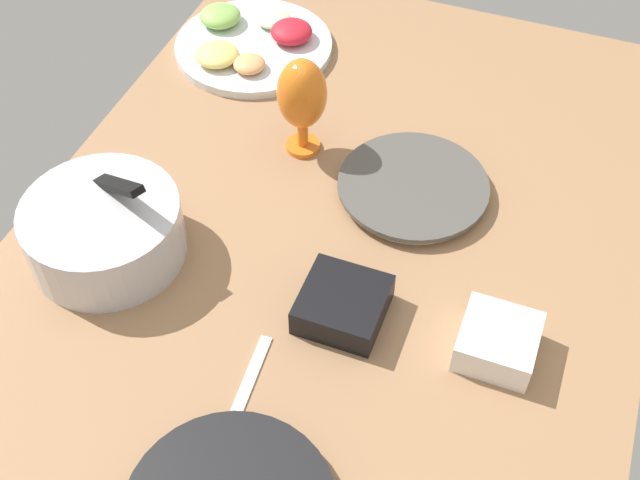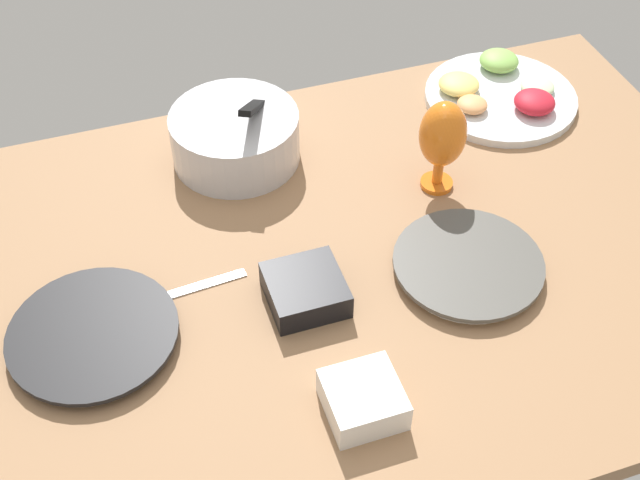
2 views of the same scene
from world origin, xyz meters
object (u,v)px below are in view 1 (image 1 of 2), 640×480
object	(u,v)px
fruit_platter	(252,42)
square_bowl_black	(343,303)
mixing_bowl	(104,229)
hurricane_glass_orange	(302,96)
square_bowl_white	(498,341)
dinner_plate_right	(413,188)

from	to	relation	value
fruit_platter	square_bowl_black	world-z (taller)	fruit_platter
fruit_platter	square_bowl_black	distance (cm)	71.06
mixing_bowl	fruit_platter	world-z (taller)	mixing_bowl
hurricane_glass_orange	fruit_platter	bearing A→B (deg)	40.78
fruit_platter	hurricane_glass_orange	world-z (taller)	hurricane_glass_orange
fruit_platter	mixing_bowl	bearing A→B (deg)	-179.47
hurricane_glass_orange	square_bowl_white	distance (cm)	54.78
dinner_plate_right	square_bowl_black	size ratio (longest dim) A/B	2.09
dinner_plate_right	hurricane_glass_orange	distance (cm)	25.29
fruit_platter	hurricane_glass_orange	distance (cm)	34.13
square_bowl_white	dinner_plate_right	bearing A→B (deg)	37.28
fruit_platter	square_bowl_black	size ratio (longest dim) A/B	2.58
hurricane_glass_orange	square_bowl_black	bearing A→B (deg)	-149.32
mixing_bowl	square_bowl_black	distance (cm)	40.62
mixing_bowl	square_bowl_white	size ratio (longest dim) A/B	2.27
mixing_bowl	square_bowl_white	xyz separation A→B (cm)	(3.10, -64.33, -2.53)
dinner_plate_right	mixing_bowl	bearing A→B (deg)	125.60
dinner_plate_right	square_bowl_black	world-z (taller)	square_bowl_black
mixing_bowl	square_bowl_black	xyz separation A→B (cm)	(1.59, -40.49, -2.83)
dinner_plate_right	square_bowl_black	xyz separation A→B (cm)	(-29.32, 2.67, 1.55)
mixing_bowl	hurricane_glass_orange	world-z (taller)	hurricane_glass_orange
square_bowl_white	mixing_bowl	bearing A→B (deg)	92.76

